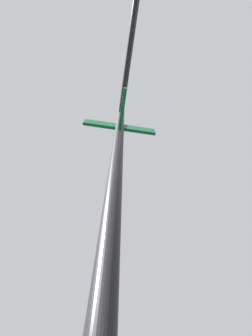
# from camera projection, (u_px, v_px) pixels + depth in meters

# --- Properties ---
(traffic_signal_near) EXTENTS (2.05, 2.44, 6.06)m
(traffic_signal_near) POSITION_uv_depth(u_px,v_px,m) (132.00, 40.00, 2.22)
(traffic_signal_near) COLOR black
(traffic_signal_near) RESTS_ON ground_plane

